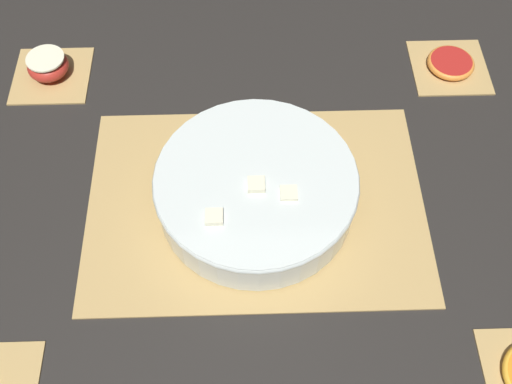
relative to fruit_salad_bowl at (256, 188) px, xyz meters
The scene contains 7 objects.
ground_plane 0.04m from the fruit_salad_bowl, 71.90° to the left, with size 6.00×6.00×0.00m, color black.
bamboo_mat_center 0.04m from the fruit_salad_bowl, 71.90° to the left, with size 0.50×0.35×0.01m.
coaster_mat_far_left 0.44m from the fruit_salad_bowl, 142.04° to the left, with size 0.13×0.13×0.01m.
coaster_mat_far_right 0.44m from the fruit_salad_bowl, 37.95° to the left, with size 0.13×0.13×0.01m.
fruit_salad_bowl is the anchor object (origin of this frame).
apple_half 0.44m from the fruit_salad_bowl, 142.04° to the left, with size 0.07×0.07×0.04m.
grapefruit_slice 0.44m from the fruit_salad_bowl, 37.95° to the left, with size 0.08×0.08×0.01m.
Camera 1 is at (-0.01, -0.47, 0.76)m, focal length 42.00 mm.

